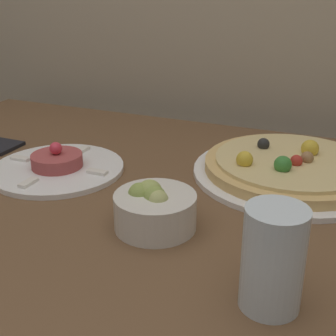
{
  "coord_description": "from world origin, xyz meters",
  "views": [
    {
      "loc": [
        0.33,
        -0.26,
        1.15
      ],
      "look_at": [
        0.04,
        0.44,
        0.83
      ],
      "focal_mm": 50.0,
      "sensor_mm": 36.0,
      "label": 1
    }
  ],
  "objects": [
    {
      "name": "dining_table",
      "position": [
        0.0,
        0.42,
        0.69
      ],
      "size": [
        1.31,
        0.84,
        0.79
      ],
      "color": "brown",
      "rests_on": "ground_plane"
    },
    {
      "name": "pizza_plate",
      "position": [
        0.23,
        0.58,
        0.81
      ],
      "size": [
        0.37,
        0.37,
        0.06
      ],
      "color": "white",
      "rests_on": "dining_table"
    },
    {
      "name": "tartare_plate",
      "position": [
        -0.19,
        0.43,
        0.8
      ],
      "size": [
        0.26,
        0.26,
        0.06
      ],
      "color": "white",
      "rests_on": "dining_table"
    },
    {
      "name": "small_bowl",
      "position": [
        0.07,
        0.31,
        0.83
      ],
      "size": [
        0.12,
        0.12,
        0.07
      ],
      "color": "silver",
      "rests_on": "dining_table"
    },
    {
      "name": "drinking_glass",
      "position": [
        0.27,
        0.19,
        0.86
      ],
      "size": [
        0.07,
        0.07,
        0.13
      ],
      "color": "silver",
      "rests_on": "dining_table"
    }
  ]
}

